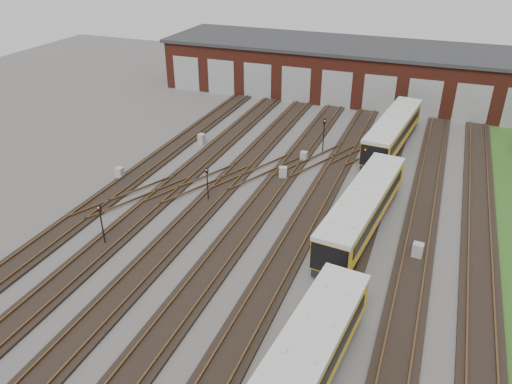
% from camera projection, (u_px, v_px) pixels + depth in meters
% --- Properties ---
extents(ground, '(120.00, 120.00, 0.00)m').
position_uv_depth(ground, '(243.00, 274.00, 31.55)').
color(ground, '#4D4A47').
rests_on(ground, ground).
extents(track_network, '(30.40, 70.00, 0.33)m').
position_uv_depth(track_network, '(244.00, 267.00, 32.03)').
color(track_network, black).
rests_on(track_network, ground).
extents(maintenance_shed, '(51.00, 12.50, 6.35)m').
position_uv_depth(maintenance_shed, '(363.00, 71.00, 62.85)').
color(maintenance_shed, '#592116').
rests_on(maintenance_shed, ground).
extents(metro_train, '(4.00, 46.10, 2.88)m').
position_uv_depth(metro_train, '(363.00, 209.00, 35.14)').
color(metro_train, black).
rests_on(metro_train, ground).
extents(signal_mast_0, '(0.27, 0.25, 3.15)m').
position_uv_depth(signal_mast_0, '(101.00, 220.00, 33.48)').
color(signal_mast_0, black).
rests_on(signal_mast_0, ground).
extents(signal_mast_1, '(0.26, 0.24, 2.92)m').
position_uv_depth(signal_mast_1, '(207.00, 180.00, 38.98)').
color(signal_mast_1, black).
rests_on(signal_mast_1, ground).
extents(signal_mast_2, '(0.30, 0.29, 3.49)m').
position_uv_depth(signal_mast_2, '(324.00, 132.00, 47.09)').
color(signal_mast_2, black).
rests_on(signal_mast_2, ground).
extents(signal_mast_3, '(0.25, 0.23, 3.28)m').
position_uv_depth(signal_mast_3, '(364.00, 161.00, 41.61)').
color(signal_mast_3, black).
rests_on(signal_mast_3, ground).
extents(relay_cabinet_0, '(0.67, 0.57, 1.07)m').
position_uv_depth(relay_cabinet_0, '(120.00, 173.00, 43.04)').
color(relay_cabinet_0, '#9C9EA1').
rests_on(relay_cabinet_0, ground).
extents(relay_cabinet_1, '(0.78, 0.70, 1.09)m').
position_uv_depth(relay_cabinet_1, '(202.00, 139.00, 49.83)').
color(relay_cabinet_1, '#9C9EA1').
rests_on(relay_cabinet_1, ground).
extents(relay_cabinet_2, '(0.79, 0.71, 1.11)m').
position_uv_depth(relay_cabinet_2, '(283.00, 173.00, 43.07)').
color(relay_cabinet_2, '#9C9EA1').
rests_on(relay_cabinet_2, ground).
extents(relay_cabinet_3, '(0.66, 0.57, 1.01)m').
position_uv_depth(relay_cabinet_3, '(304.00, 157.00, 46.18)').
color(relay_cabinet_3, '#9C9EA1').
rests_on(relay_cabinet_3, ground).
extents(relay_cabinet_4, '(0.72, 0.62, 1.14)m').
position_uv_depth(relay_cabinet_4, '(417.00, 251.00, 32.78)').
color(relay_cabinet_4, '#9C9EA1').
rests_on(relay_cabinet_4, ground).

